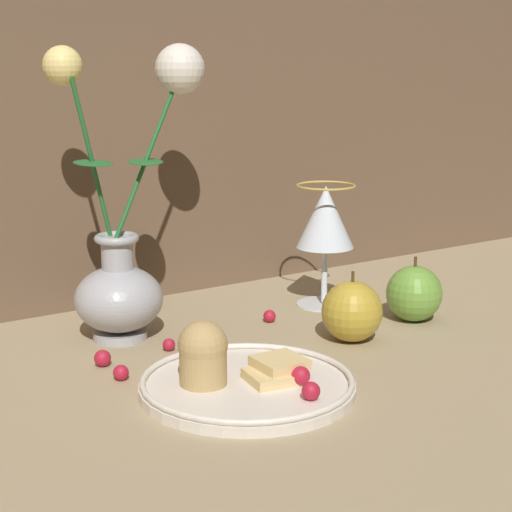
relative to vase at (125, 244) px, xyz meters
name	(u,v)px	position (x,y,z in m)	size (l,w,h in m)	color
ground_plane	(240,354)	(0.08, -0.12, -0.11)	(2.40, 2.40, 0.00)	#9E8966
vase	(125,244)	(0.00, 0.00, 0.00)	(0.19, 0.10, 0.34)	#A3A3A8
plate_with_pastries	(241,378)	(0.02, -0.22, -0.10)	(0.21, 0.21, 0.07)	silver
wine_glass	(325,222)	(0.27, -0.02, 0.00)	(0.08, 0.08, 0.16)	silver
apple_beside_vase	(414,293)	(0.32, -0.14, -0.08)	(0.07, 0.07, 0.08)	#669938
apple_near_glass	(352,311)	(0.21, -0.16, -0.08)	(0.07, 0.07, 0.08)	#B2932D
berry_near_plate	(103,358)	(-0.07, -0.08, -0.10)	(0.02, 0.02, 0.02)	#AD192D
berry_front_center	(169,345)	(0.02, -0.07, -0.10)	(0.01, 0.01, 0.01)	#AD192D
berry_by_glass_stem	(371,305)	(0.30, -0.08, -0.10)	(0.02, 0.02, 0.02)	#AD192D
berry_under_candlestick	(123,374)	(-0.07, -0.13, -0.10)	(0.02, 0.02, 0.02)	#AD192D
berry_far_right	(270,316)	(0.17, -0.05, -0.10)	(0.02, 0.02, 0.02)	#AD192D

